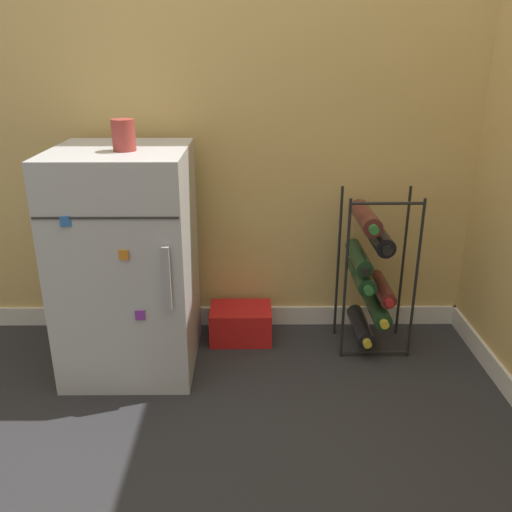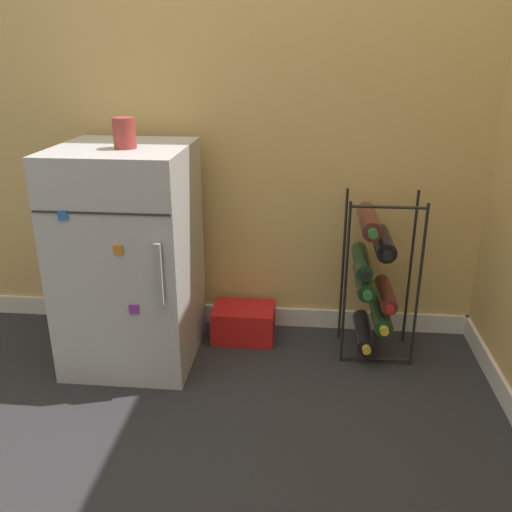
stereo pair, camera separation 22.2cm
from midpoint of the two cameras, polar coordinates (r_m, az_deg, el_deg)
name	(u,v)px [view 1 (the left image)]	position (r m, az deg, el deg)	size (l,w,h in m)	color
ground_plane	(248,417)	(2.04, -4.08, -16.61)	(14.00, 14.00, 0.00)	#28282B
wall_back	(248,51)	(2.37, -3.76, 20.76)	(6.99, 0.07, 2.50)	tan
mini_fridge	(128,262)	(2.25, -16.08, -0.62)	(0.51, 0.55, 0.90)	#B7BABF
wine_rack	(369,272)	(2.34, 9.21, -1.77)	(0.30, 0.32, 0.70)	black
soda_box	(241,323)	(2.49, -4.18, -7.13)	(0.28, 0.20, 0.15)	red
fridge_top_cup	(124,135)	(2.07, -16.86, 12.06)	(0.08, 0.08, 0.11)	maroon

